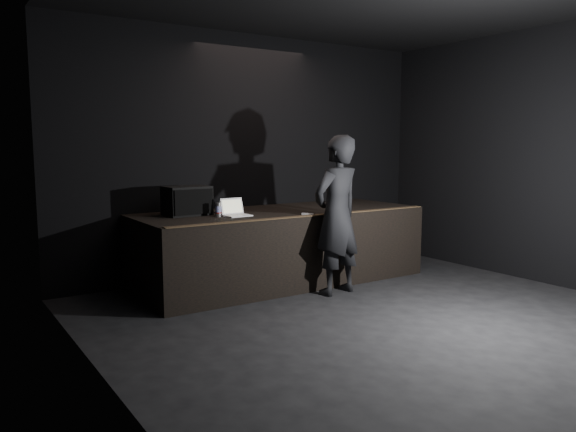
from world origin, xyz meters
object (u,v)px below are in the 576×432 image
at_px(laptop, 235,211).
at_px(person, 337,215).
at_px(stage_riser, 280,246).
at_px(beer_can, 218,210).
at_px(stage_monitor, 187,201).

distance_m(laptop, person, 1.30).
height_order(stage_riser, beer_can, beer_can).
bearing_deg(beer_can, laptop, -8.69).
bearing_deg(stage_riser, person, -75.45).
xyz_separation_m(laptop, beer_can, (-0.22, 0.03, 0.03)).
distance_m(stage_riser, stage_monitor, 1.47).
distance_m(stage_monitor, beer_can, 0.46).
height_order(stage_riser, stage_monitor, stage_monitor).
bearing_deg(stage_riser, beer_can, -172.27).
bearing_deg(person, laptop, -46.91).
relative_size(laptop, person, 0.17).
height_order(stage_riser, person, person).
height_order(beer_can, person, person).
height_order(laptop, beer_can, laptop).
height_order(stage_monitor, person, person).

